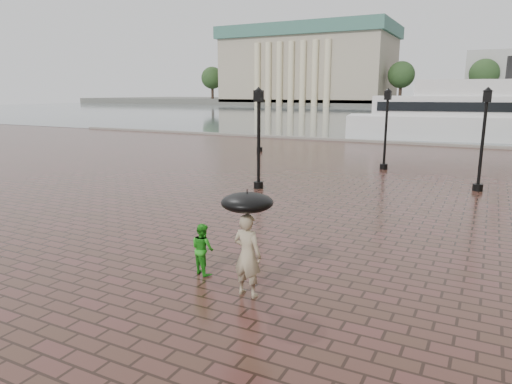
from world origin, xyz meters
TOP-DOWN VIEW (x-y plane):
  - ground at (0.00, 0.00)m, footprint 300.00×300.00m
  - harbour_water at (0.00, 92.00)m, footprint 240.00×240.00m
  - quay_edge at (0.00, 32.00)m, footprint 80.00×0.60m
  - far_shore at (0.00, 160.00)m, footprint 300.00×60.00m
  - museum at (-55.00, 144.61)m, footprint 57.00×32.50m
  - far_trees at (0.00, 138.00)m, footprint 188.00×8.00m
  - street_lamps at (-1.60, 17.60)m, footprint 21.44×14.44m
  - adult_pedestrian at (-1.09, -0.22)m, footprint 0.71×0.50m
  - child_pedestrian at (-2.62, 0.36)m, footprint 0.74×0.67m
  - ferry_near at (1.82, 38.24)m, footprint 23.19×9.43m
  - umbrella at (-1.09, -0.22)m, footprint 1.10×1.10m

SIDE VIEW (x-z plane):
  - ground at x=0.00m, z-range 0.00..0.00m
  - harbour_water at x=0.00m, z-range 0.00..0.00m
  - quay_edge at x=0.00m, z-range -0.15..0.15m
  - child_pedestrian at x=-2.62m, z-range 0.00..1.25m
  - adult_pedestrian at x=-1.09m, z-range 0.00..1.83m
  - far_shore at x=0.00m, z-range 0.00..2.00m
  - umbrella at x=-1.09m, z-range 1.48..2.66m
  - ferry_near at x=1.82m, z-range -1.48..5.93m
  - street_lamps at x=-1.60m, z-range 0.13..4.53m
  - far_trees at x=0.00m, z-range 2.67..16.17m
  - museum at x=-55.00m, z-range 0.91..26.91m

